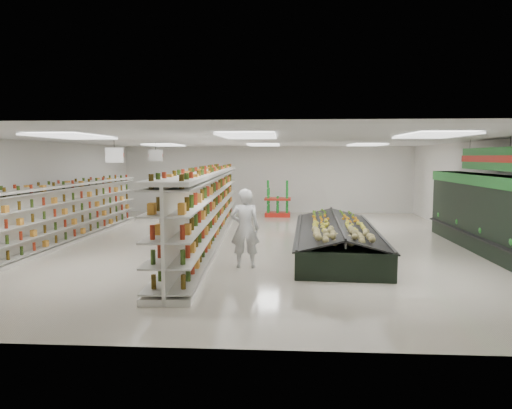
# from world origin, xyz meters

# --- Properties ---
(floor) EXTENTS (16.00, 16.00, 0.00)m
(floor) POSITION_xyz_m (0.00, 0.00, 0.00)
(floor) COLOR beige
(floor) RESTS_ON ground
(ceiling) EXTENTS (14.00, 16.00, 0.02)m
(ceiling) POSITION_xyz_m (0.00, 0.00, 3.20)
(ceiling) COLOR white
(ceiling) RESTS_ON wall_back
(wall_back) EXTENTS (14.00, 0.02, 3.20)m
(wall_back) POSITION_xyz_m (0.00, 8.00, 1.60)
(wall_back) COLOR white
(wall_back) RESTS_ON floor
(wall_front) EXTENTS (14.00, 0.02, 3.20)m
(wall_front) POSITION_xyz_m (0.00, -8.00, 1.60)
(wall_front) COLOR white
(wall_front) RESTS_ON floor
(wall_left) EXTENTS (0.02, 16.00, 3.20)m
(wall_left) POSITION_xyz_m (-7.00, 0.00, 1.60)
(wall_left) COLOR white
(wall_left) RESTS_ON floor
(wall_right) EXTENTS (0.02, 16.00, 3.20)m
(wall_right) POSITION_xyz_m (7.00, 0.00, 1.60)
(wall_right) COLOR white
(wall_right) RESTS_ON floor
(produce_wall_case) EXTENTS (0.93, 8.00, 2.20)m
(produce_wall_case) POSITION_xyz_m (6.53, -1.50, 1.24)
(produce_wall_case) COLOR black
(produce_wall_case) RESTS_ON floor
(aisle_sign_near) EXTENTS (0.52, 0.06, 0.75)m
(aisle_sign_near) POSITION_xyz_m (-3.80, -2.00, 2.75)
(aisle_sign_near) COLOR white
(aisle_sign_near) RESTS_ON ceiling
(aisle_sign_far) EXTENTS (0.52, 0.06, 0.75)m
(aisle_sign_far) POSITION_xyz_m (-3.80, 2.00, 2.75)
(aisle_sign_far) COLOR white
(aisle_sign_far) RESTS_ON ceiling
(hortifruti_banner) EXTENTS (0.12, 3.20, 0.95)m
(hortifruti_banner) POSITION_xyz_m (6.25, -1.50, 2.65)
(hortifruti_banner) COLOR #1E7327
(hortifruti_banner) RESTS_ON ceiling
(gondola_left) EXTENTS (1.22, 10.75, 1.86)m
(gondola_left) POSITION_xyz_m (-6.12, -0.72, 0.85)
(gondola_left) COLOR white
(gondola_left) RESTS_ON floor
(gondola_center) EXTENTS (1.53, 13.06, 2.26)m
(gondola_center) POSITION_xyz_m (-1.64, 0.22, 1.04)
(gondola_center) COLOR white
(gondola_center) RESTS_ON floor
(produce_island) EXTENTS (2.64, 6.49, 0.95)m
(produce_island) POSITION_xyz_m (2.29, -1.24, 0.43)
(produce_island) COLOR black
(produce_island) RESTS_ON floor
(soda_endcap) EXTENTS (1.20, 0.83, 1.51)m
(soda_endcap) POSITION_xyz_m (0.52, 6.43, 0.73)
(soda_endcap) COLOR red
(soda_endcap) RESTS_ON floor
(shopper_main) EXTENTS (0.74, 0.52, 1.94)m
(shopper_main) POSITION_xyz_m (-0.15, -3.22, 0.97)
(shopper_main) COLOR silver
(shopper_main) RESTS_ON floor
(shopper_background) EXTENTS (0.80, 0.95, 1.68)m
(shopper_background) POSITION_xyz_m (-3.58, 2.67, 0.84)
(shopper_background) COLOR tan
(shopper_background) RESTS_ON floor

